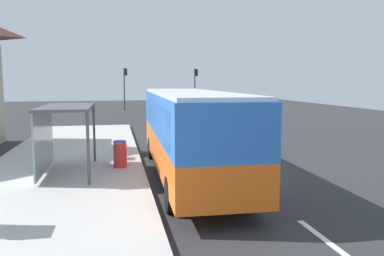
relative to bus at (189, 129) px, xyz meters
The scene contains 18 objects.
ground_plane 14.12m from the bus, 82.98° to the left, with size 56.00×92.00×0.04m, color #2D2D30.
sidewalk_platform 5.35m from the bus, 157.98° to the left, with size 6.20×30.00×0.18m, color beige.
lane_stripe_seg_0 6.67m from the bus, 72.18° to the right, with size 0.16×2.20×0.01m, color silver.
lane_stripe_seg_1 2.90m from the bus, 29.37° to the right, with size 0.16×2.20×0.01m, color silver.
lane_stripe_seg_2 4.73m from the bus, 63.28° to the left, with size 0.16×2.20×0.01m, color silver.
lane_stripe_seg_3 9.29m from the bus, 77.57° to the left, with size 0.16×2.20×0.01m, color silver.
lane_stripe_seg_4 14.15m from the bus, 81.97° to the left, with size 0.16×2.20×0.01m, color silver.
lane_stripe_seg_5 19.09m from the bus, 84.07° to the left, with size 0.16×2.20×0.01m, color silver.
lane_stripe_seg_6 24.05m from the bus, 85.31° to the left, with size 0.16×2.20×0.01m, color silver.
lane_stripe_seg_7 29.02m from the bus, 86.12° to the left, with size 0.16×2.20×0.01m, color silver.
bus is the anchor object (origin of this frame).
white_van 21.01m from the bus, 79.27° to the left, with size 2.15×5.25×2.30m.
sedan_near 38.14m from the bus, 83.96° to the left, with size 1.94×4.45×1.52m.
recycling_bin_red 3.15m from the bus, 148.56° to the left, with size 0.52×0.52×0.95m, color red.
recycling_bin_blue 3.54m from the bus, 138.25° to the left, with size 0.52×0.52×0.95m, color blue.
traffic_light_near_side 34.25m from the bus, 77.84° to the left, with size 0.49×0.28×5.15m.
traffic_light_far_side 34.32m from the bus, 92.33° to the left, with size 0.49×0.28×5.20m.
bus_shelter 4.80m from the bus, 168.62° to the left, with size 1.80×4.00×2.50m.
Camera 1 is at (-4.35, -13.79, 3.58)m, focal length 36.31 mm.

